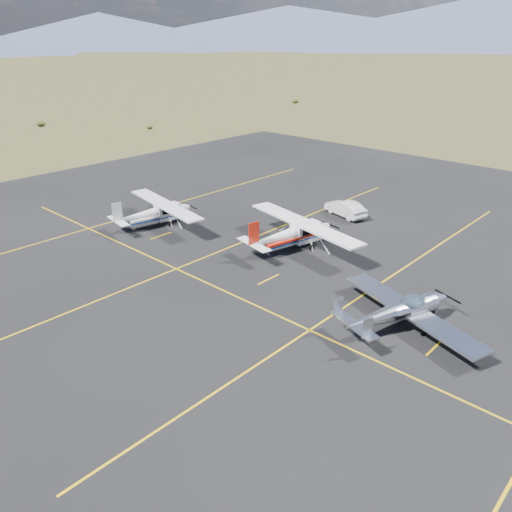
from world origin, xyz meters
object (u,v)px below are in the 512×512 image
aircraft_plain (154,213)px  aircraft_cessna (292,233)px  sedan (345,208)px  aircraft_low_wing (401,311)px

aircraft_plain → aircraft_cessna: bearing=-61.3°
aircraft_cessna → aircraft_plain: aircraft_cessna is taller
aircraft_cessna → sedan: size_ratio=2.71×
aircraft_low_wing → aircraft_cessna: size_ratio=0.85×
aircraft_low_wing → aircraft_cessna: 11.59m
aircraft_cessna → sedan: aircraft_cessna is taller
aircraft_low_wing → aircraft_plain: 21.91m
aircraft_low_wing → aircraft_cessna: (4.27, 10.77, 0.25)m
aircraft_cessna → sedan: (8.68, 1.19, -0.55)m
aircraft_plain → aircraft_low_wing: bearing=-81.3°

